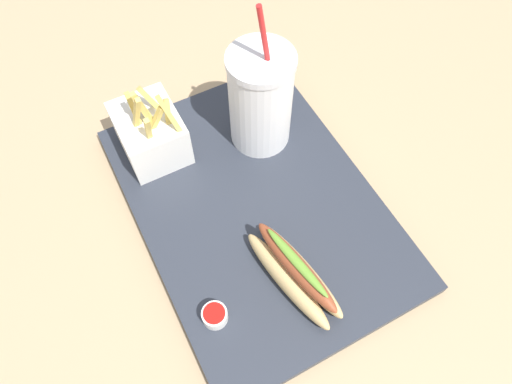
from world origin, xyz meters
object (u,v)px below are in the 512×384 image
object	(u,v)px
soda_cup	(261,100)
ketchup_cup_1	(215,315)
hot_dog_1	(295,272)
fries_basket	(151,133)

from	to	relation	value
soda_cup	ketchup_cup_1	bearing A→B (deg)	-39.14
hot_dog_1	ketchup_cup_1	distance (m)	0.11
soda_cup	fries_basket	distance (m)	0.17
soda_cup	fries_basket	world-z (taller)	soda_cup
hot_dog_1	ketchup_cup_1	bearing A→B (deg)	-90.63
hot_dog_1	ketchup_cup_1	world-z (taller)	hot_dog_1
soda_cup	hot_dog_1	world-z (taller)	soda_cup
soda_cup	fries_basket	size ratio (longest dim) A/B	1.71
hot_dog_1	ketchup_cup_1	xyz separation A→B (m)	(-0.00, -0.11, -0.01)
hot_dog_1	soda_cup	bearing A→B (deg)	162.50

